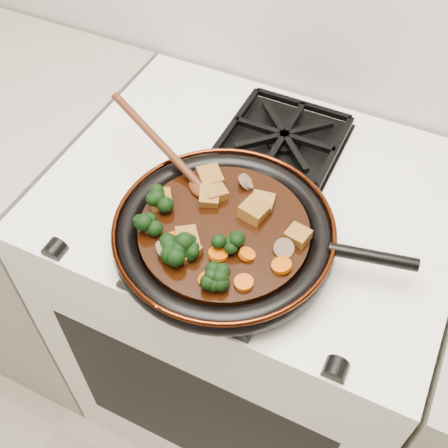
% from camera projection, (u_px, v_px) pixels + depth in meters
% --- Properties ---
extents(stove, '(0.76, 0.60, 0.90)m').
position_uv_depth(stove, '(247.00, 312.00, 1.40)').
color(stove, white).
rests_on(stove, ground).
extents(burner_grate_front, '(0.23, 0.23, 0.03)m').
position_uv_depth(burner_grate_front, '(223.00, 239.00, 0.96)').
color(burner_grate_front, black).
rests_on(burner_grate_front, stove).
extents(burner_grate_back, '(0.23, 0.23, 0.03)m').
position_uv_depth(burner_grate_back, '(284.00, 138.00, 1.12)').
color(burner_grate_back, black).
rests_on(burner_grate_back, stove).
extents(skillet, '(0.49, 0.37, 0.05)m').
position_uv_depth(skillet, '(225.00, 234.00, 0.93)').
color(skillet, black).
rests_on(skillet, burner_grate_front).
extents(braising_sauce, '(0.28, 0.28, 0.02)m').
position_uv_depth(braising_sauce, '(224.00, 232.00, 0.92)').
color(braising_sauce, black).
rests_on(braising_sauce, skillet).
extents(tofu_cube_0, '(0.05, 0.05, 0.02)m').
position_uv_depth(tofu_cube_0, '(187.00, 250.00, 0.88)').
color(tofu_cube_0, brown).
rests_on(tofu_cube_0, braising_sauce).
extents(tofu_cube_1, '(0.04, 0.04, 0.02)m').
position_uv_depth(tofu_cube_1, '(298.00, 236.00, 0.90)').
color(tofu_cube_1, brown).
rests_on(tofu_cube_1, braising_sauce).
extents(tofu_cube_2, '(0.05, 0.05, 0.03)m').
position_uv_depth(tofu_cube_2, '(254.00, 211.00, 0.93)').
color(tofu_cube_2, brown).
rests_on(tofu_cube_2, braising_sauce).
extents(tofu_cube_3, '(0.05, 0.05, 0.03)m').
position_uv_depth(tofu_cube_3, '(209.00, 197.00, 0.95)').
color(tofu_cube_3, brown).
rests_on(tofu_cube_3, braising_sauce).
extents(tofu_cube_4, '(0.05, 0.05, 0.02)m').
position_uv_depth(tofu_cube_4, '(215.00, 193.00, 0.95)').
color(tofu_cube_4, brown).
rests_on(tofu_cube_4, braising_sauce).
extents(tofu_cube_5, '(0.04, 0.04, 0.02)m').
position_uv_depth(tofu_cube_5, '(263.00, 202.00, 0.94)').
color(tofu_cube_5, brown).
rests_on(tofu_cube_5, braising_sauce).
extents(tofu_cube_6, '(0.06, 0.06, 0.03)m').
position_uv_depth(tofu_cube_6, '(210.00, 178.00, 0.97)').
color(tofu_cube_6, brown).
rests_on(tofu_cube_6, braising_sauce).
extents(tofu_cube_7, '(0.05, 0.05, 0.02)m').
position_uv_depth(tofu_cube_7, '(187.00, 239.00, 0.89)').
color(tofu_cube_7, brown).
rests_on(tofu_cube_7, braising_sauce).
extents(tofu_cube_8, '(0.05, 0.05, 0.03)m').
position_uv_depth(tofu_cube_8, '(161.00, 200.00, 0.94)').
color(tofu_cube_8, brown).
rests_on(tofu_cube_8, braising_sauce).
extents(broccoli_floret_0, '(0.06, 0.06, 0.07)m').
position_uv_depth(broccoli_floret_0, '(228.00, 243.00, 0.88)').
color(broccoli_floret_0, black).
rests_on(broccoli_floret_0, braising_sauce).
extents(broccoli_floret_1, '(0.09, 0.10, 0.07)m').
position_uv_depth(broccoli_floret_1, '(175.00, 246.00, 0.88)').
color(broccoli_floret_1, black).
rests_on(broccoli_floret_1, braising_sauce).
extents(broccoli_floret_2, '(0.06, 0.06, 0.06)m').
position_uv_depth(broccoli_floret_2, '(221.00, 280.00, 0.84)').
color(broccoli_floret_2, black).
rests_on(broccoli_floret_2, braising_sauce).
extents(broccoli_floret_3, '(0.09, 0.08, 0.06)m').
position_uv_depth(broccoli_floret_3, '(176.00, 253.00, 0.87)').
color(broccoli_floret_3, black).
rests_on(broccoli_floret_3, braising_sauce).
extents(broccoli_floret_4, '(0.08, 0.08, 0.06)m').
position_uv_depth(broccoli_floret_4, '(220.00, 276.00, 0.85)').
color(broccoli_floret_4, black).
rests_on(broccoli_floret_4, braising_sauce).
extents(broccoli_floret_5, '(0.08, 0.07, 0.07)m').
position_uv_depth(broccoli_floret_5, '(190.00, 247.00, 0.88)').
color(broccoli_floret_5, black).
rests_on(broccoli_floret_5, braising_sauce).
extents(broccoli_floret_6, '(0.07, 0.07, 0.07)m').
position_uv_depth(broccoli_floret_6, '(160.00, 202.00, 0.93)').
color(broccoli_floret_6, black).
rests_on(broccoli_floret_6, braising_sauce).
extents(broccoli_floret_7, '(0.07, 0.06, 0.07)m').
position_uv_depth(broccoli_floret_7, '(148.00, 227.00, 0.90)').
color(broccoli_floret_7, black).
rests_on(broccoli_floret_7, braising_sauce).
extents(carrot_coin_0, '(0.03, 0.03, 0.01)m').
position_uv_depth(carrot_coin_0, '(244.00, 283.00, 0.84)').
color(carrot_coin_0, '#C84B05').
rests_on(carrot_coin_0, braising_sauce).
extents(carrot_coin_1, '(0.03, 0.03, 0.01)m').
position_uv_depth(carrot_coin_1, '(282.00, 265.00, 0.86)').
color(carrot_coin_1, '#C84B05').
rests_on(carrot_coin_1, braising_sauce).
extents(carrot_coin_2, '(0.03, 0.03, 0.02)m').
position_uv_depth(carrot_coin_2, '(247.00, 254.00, 0.88)').
color(carrot_coin_2, '#C84B05').
rests_on(carrot_coin_2, braising_sauce).
extents(carrot_coin_3, '(0.03, 0.03, 0.02)m').
position_uv_depth(carrot_coin_3, '(174.00, 241.00, 0.89)').
color(carrot_coin_3, '#C84B05').
rests_on(carrot_coin_3, braising_sauce).
extents(carrot_coin_4, '(0.03, 0.03, 0.02)m').
position_uv_depth(carrot_coin_4, '(207.00, 279.00, 0.85)').
color(carrot_coin_4, '#C84B05').
rests_on(carrot_coin_4, braising_sauce).
extents(carrot_coin_5, '(0.03, 0.03, 0.01)m').
position_uv_depth(carrot_coin_5, '(218.00, 254.00, 0.88)').
color(carrot_coin_5, '#C84B05').
rests_on(carrot_coin_5, braising_sauce).
extents(mushroom_slice_0, '(0.04, 0.04, 0.03)m').
position_uv_depth(mushroom_slice_0, '(284.00, 248.00, 0.88)').
color(mushroom_slice_0, brown).
rests_on(mushroom_slice_0, braising_sauce).
extents(mushroom_slice_1, '(0.04, 0.05, 0.03)m').
position_uv_depth(mushroom_slice_1, '(165.00, 250.00, 0.88)').
color(mushroom_slice_1, brown).
rests_on(mushroom_slice_1, braising_sauce).
extents(mushroom_slice_2, '(0.04, 0.04, 0.03)m').
position_uv_depth(mushroom_slice_2, '(246.00, 182.00, 0.97)').
color(mushroom_slice_2, brown).
rests_on(mushroom_slice_2, braising_sauce).
extents(wooden_spoon, '(0.15, 0.08, 0.24)m').
position_uv_depth(wooden_spoon, '(176.00, 160.00, 0.98)').
color(wooden_spoon, '#4A200F').
rests_on(wooden_spoon, braising_sauce).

